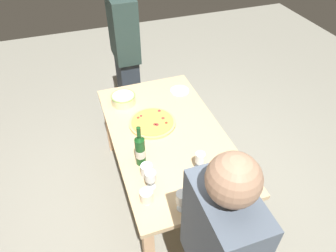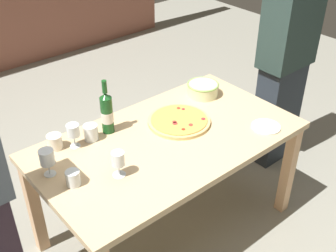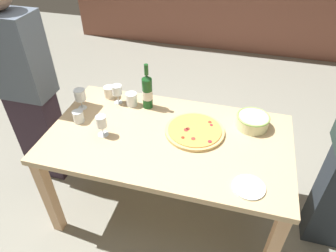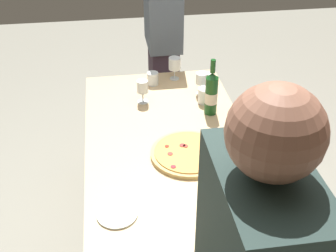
# 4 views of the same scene
# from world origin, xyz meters

# --- Properties ---
(ground_plane) EXTENTS (8.00, 8.00, 0.00)m
(ground_plane) POSITION_xyz_m (0.00, 0.00, 0.00)
(ground_plane) COLOR gray
(dining_table) EXTENTS (1.60, 0.90, 0.75)m
(dining_table) POSITION_xyz_m (0.00, 0.00, 0.66)
(dining_table) COLOR #D3B181
(dining_table) RESTS_ON ground
(pizza) EXTENTS (0.40, 0.40, 0.03)m
(pizza) POSITION_xyz_m (0.16, 0.08, 0.76)
(pizza) COLOR #D8B46E
(pizza) RESTS_ON dining_table
(serving_bowl) EXTENTS (0.22, 0.22, 0.09)m
(serving_bowl) POSITION_xyz_m (0.53, 0.25, 0.80)
(serving_bowl) COLOR beige
(serving_bowl) RESTS_ON dining_table
(wine_bottle) EXTENTS (0.07, 0.07, 0.35)m
(wine_bottle) POSITION_xyz_m (-0.23, 0.29, 0.88)
(wine_bottle) COLOR #16491C
(wine_bottle) RESTS_ON dining_table
(wine_glass_near_pizza) EXTENTS (0.07, 0.07, 0.15)m
(wine_glass_near_pizza) POSITION_xyz_m (-0.42, -0.10, 0.85)
(wine_glass_near_pizza) COLOR white
(wine_glass_near_pizza) RESTS_ON dining_table
(wine_glass_by_bottle) EXTENTS (0.08, 0.08, 0.16)m
(wine_glass_by_bottle) POSITION_xyz_m (-0.70, 0.15, 0.86)
(wine_glass_by_bottle) COLOR white
(wine_glass_by_bottle) RESTS_ON dining_table
(wine_glass_far_left) EXTENTS (0.07, 0.07, 0.15)m
(wine_glass_far_left) POSITION_xyz_m (-0.47, 0.28, 0.85)
(wine_glass_far_left) COLOR white
(wine_glass_far_left) RESTS_ON dining_table
(cup_amber) EXTENTS (0.08, 0.08, 0.08)m
(cup_amber) POSITION_xyz_m (-0.64, -0.01, 0.79)
(cup_amber) COLOR white
(cup_amber) RESTS_ON dining_table
(cup_ceramic) EXTENTS (0.08, 0.08, 0.10)m
(cup_ceramic) POSITION_xyz_m (-0.36, 0.28, 0.80)
(cup_ceramic) COLOR white
(cup_ceramic) RESTS_ON dining_table
(cup_spare) EXTENTS (0.09, 0.09, 0.09)m
(cup_spare) POSITION_xyz_m (-0.56, 0.34, 0.79)
(cup_spare) COLOR white
(cup_spare) RESTS_ON dining_table
(side_plate) EXTENTS (0.18, 0.18, 0.01)m
(side_plate) POSITION_xyz_m (0.54, -0.30, 0.76)
(side_plate) COLOR white
(side_plate) RESTS_ON dining_table
(person_host) EXTENTS (0.40, 0.24, 1.65)m
(person_host) POSITION_xyz_m (-1.13, 0.13, 0.84)
(person_host) COLOR #332531
(person_host) RESTS_ON ground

